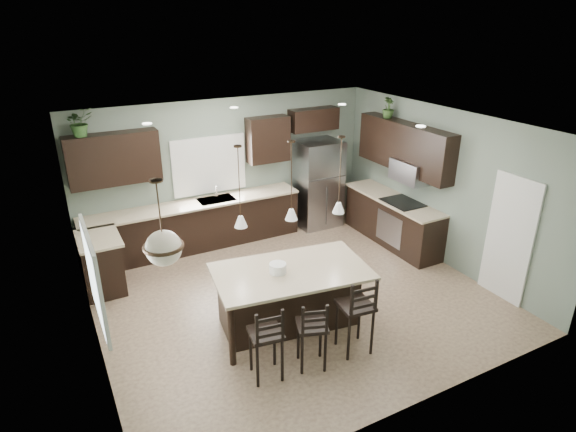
# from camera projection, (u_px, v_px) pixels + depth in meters

# --- Properties ---
(ground) EXTENTS (6.00, 6.00, 0.00)m
(ground) POSITION_uv_depth(u_px,v_px,m) (294.00, 296.00, 7.88)
(ground) COLOR #9E8466
(ground) RESTS_ON ground
(pantry_door) EXTENTS (0.04, 0.82, 2.04)m
(pantry_door) POSITION_uv_depth(u_px,v_px,m) (509.00, 239.00, 7.50)
(pantry_door) COLOR white
(pantry_door) RESTS_ON ground
(window_back) EXTENTS (1.35, 0.02, 1.00)m
(window_back) POSITION_uv_depth(u_px,v_px,m) (209.00, 165.00, 9.33)
(window_back) COLOR white
(window_back) RESTS_ON room_shell
(window_left) EXTENTS (0.02, 1.10, 1.00)m
(window_left) POSITION_uv_depth(u_px,v_px,m) (93.00, 279.00, 5.34)
(window_left) COLOR white
(window_left) RESTS_ON room_shell
(left_return_cabs) EXTENTS (0.60, 0.90, 0.90)m
(left_return_cabs) POSITION_uv_depth(u_px,v_px,m) (101.00, 264.00, 7.92)
(left_return_cabs) COLOR black
(left_return_cabs) RESTS_ON ground
(left_return_countertop) EXTENTS (0.66, 0.96, 0.04)m
(left_return_countertop) POSITION_uv_depth(u_px,v_px,m) (98.00, 238.00, 7.75)
(left_return_countertop) COLOR beige
(left_return_countertop) RESTS_ON left_return_cabs
(back_lower_cabs) EXTENTS (4.20, 0.60, 0.90)m
(back_lower_cabs) POSITION_uv_depth(u_px,v_px,m) (195.00, 226.00, 9.33)
(back_lower_cabs) COLOR black
(back_lower_cabs) RESTS_ON ground
(back_countertop) EXTENTS (4.20, 0.66, 0.04)m
(back_countertop) POSITION_uv_depth(u_px,v_px,m) (194.00, 204.00, 9.13)
(back_countertop) COLOR beige
(back_countertop) RESTS_ON back_lower_cabs
(sink_inset) EXTENTS (0.70, 0.45, 0.01)m
(sink_inset) POSITION_uv_depth(u_px,v_px,m) (216.00, 200.00, 9.32)
(sink_inset) COLOR gray
(sink_inset) RESTS_ON back_countertop
(faucet) EXTENTS (0.02, 0.02, 0.28)m
(faucet) POSITION_uv_depth(u_px,v_px,m) (216.00, 193.00, 9.24)
(faucet) COLOR silver
(faucet) RESTS_ON back_countertop
(back_upper_left) EXTENTS (1.55, 0.34, 0.90)m
(back_upper_left) POSITION_uv_depth(u_px,v_px,m) (114.00, 159.00, 8.29)
(back_upper_left) COLOR black
(back_upper_left) RESTS_ON room_shell
(back_upper_right) EXTENTS (0.85, 0.34, 0.90)m
(back_upper_right) POSITION_uv_depth(u_px,v_px,m) (268.00, 139.00, 9.56)
(back_upper_right) COLOR black
(back_upper_right) RESTS_ON room_shell
(fridge_header) EXTENTS (1.05, 0.34, 0.45)m
(fridge_header) POSITION_uv_depth(u_px,v_px,m) (314.00, 119.00, 9.89)
(fridge_header) COLOR black
(fridge_header) RESTS_ON room_shell
(right_lower_cabs) EXTENTS (0.60, 2.35, 0.90)m
(right_lower_cabs) POSITION_uv_depth(u_px,v_px,m) (392.00, 221.00, 9.58)
(right_lower_cabs) COLOR black
(right_lower_cabs) RESTS_ON ground
(right_countertop) EXTENTS (0.66, 2.35, 0.04)m
(right_countertop) POSITION_uv_depth(u_px,v_px,m) (393.00, 199.00, 9.38)
(right_countertop) COLOR beige
(right_countertop) RESTS_ON right_lower_cabs
(cooktop) EXTENTS (0.58, 0.75, 0.02)m
(cooktop) POSITION_uv_depth(u_px,v_px,m) (403.00, 202.00, 9.15)
(cooktop) COLOR black
(cooktop) RESTS_ON right_countertop
(wall_oven_front) EXTENTS (0.01, 0.72, 0.60)m
(wall_oven_front) POSITION_uv_depth(u_px,v_px,m) (389.00, 229.00, 9.22)
(wall_oven_front) COLOR gray
(wall_oven_front) RESTS_ON right_lower_cabs
(right_upper_cabs) EXTENTS (0.34, 2.35, 0.90)m
(right_upper_cabs) POSITION_uv_depth(u_px,v_px,m) (404.00, 147.00, 9.05)
(right_upper_cabs) COLOR black
(right_upper_cabs) RESTS_ON room_shell
(microwave) EXTENTS (0.40, 0.75, 0.40)m
(microwave) POSITION_uv_depth(u_px,v_px,m) (410.00, 171.00, 8.96)
(microwave) COLOR gray
(microwave) RESTS_ON right_upper_cabs
(refrigerator) EXTENTS (0.90, 0.74, 1.85)m
(refrigerator) POSITION_uv_depth(u_px,v_px,m) (318.00, 184.00, 10.21)
(refrigerator) COLOR gray
(refrigerator) RESTS_ON ground
(kitchen_island) EXTENTS (2.33, 1.52, 0.92)m
(kitchen_island) POSITION_uv_depth(u_px,v_px,m) (291.00, 298.00, 6.97)
(kitchen_island) COLOR black
(kitchen_island) RESTS_ON ground
(serving_dish) EXTENTS (0.24, 0.24, 0.14)m
(serving_dish) POSITION_uv_depth(u_px,v_px,m) (278.00, 268.00, 6.69)
(serving_dish) COLOR white
(serving_dish) RESTS_ON kitchen_island
(bar_stool_left) EXTENTS (0.45, 0.45, 1.07)m
(bar_stool_left) POSITION_uv_depth(u_px,v_px,m) (266.00, 341.00, 5.94)
(bar_stool_left) COLOR black
(bar_stool_left) RESTS_ON ground
(bar_stool_center) EXTENTS (0.48, 0.48, 1.02)m
(bar_stool_center) POSITION_uv_depth(u_px,v_px,m) (312.00, 333.00, 6.14)
(bar_stool_center) COLOR black
(bar_stool_center) RESTS_ON ground
(bar_stool_right) EXTENTS (0.48, 0.48, 1.16)m
(bar_stool_right) POSITION_uv_depth(u_px,v_px,m) (355.00, 313.00, 6.40)
(bar_stool_right) COLOR black
(bar_stool_right) RESTS_ON ground
(pendant_left) EXTENTS (0.17, 0.17, 1.10)m
(pendant_left) POSITION_uv_depth(u_px,v_px,m) (239.00, 187.00, 6.05)
(pendant_left) COLOR white
(pendant_left) RESTS_ON room_shell
(pendant_center) EXTENTS (0.17, 0.17, 1.10)m
(pendant_center) POSITION_uv_depth(u_px,v_px,m) (291.00, 181.00, 6.27)
(pendant_center) COLOR silver
(pendant_center) RESTS_ON room_shell
(pendant_right) EXTENTS (0.17, 0.17, 1.10)m
(pendant_right) POSITION_uv_depth(u_px,v_px,m) (340.00, 175.00, 6.49)
(pendant_right) COLOR white
(pendant_right) RESTS_ON room_shell
(chandelier) EXTENTS (0.42, 0.42, 0.94)m
(chandelier) POSITION_uv_depth(u_px,v_px,m) (161.00, 223.00, 4.82)
(chandelier) COLOR beige
(chandelier) RESTS_ON room_shell
(plant_back_left) EXTENTS (0.53, 0.49, 0.48)m
(plant_back_left) POSITION_uv_depth(u_px,v_px,m) (79.00, 122.00, 7.80)
(plant_back_left) COLOR #2A4D21
(plant_back_left) RESTS_ON back_upper_left
(plant_right_wall) EXTENTS (0.26, 0.26, 0.40)m
(plant_right_wall) POSITION_uv_depth(u_px,v_px,m) (388.00, 108.00, 9.20)
(plant_right_wall) COLOR #335223
(plant_right_wall) RESTS_ON right_upper_cabs
(room_shell) EXTENTS (6.00, 6.00, 6.00)m
(room_shell) POSITION_uv_depth(u_px,v_px,m) (295.00, 199.00, 7.21)
(room_shell) COLOR slate
(room_shell) RESTS_ON ground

